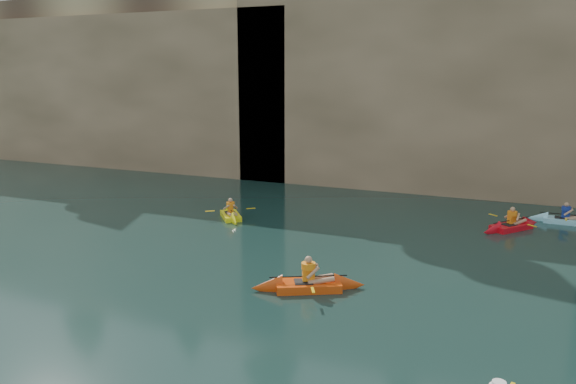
% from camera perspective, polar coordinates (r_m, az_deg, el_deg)
% --- Properties ---
extents(cliff, '(70.00, 16.00, 12.00)m').
position_cam_1_polar(cliff, '(39.15, 14.50, 11.00)').
color(cliff, tan).
rests_on(cliff, ground).
extents(cliff_slab_west, '(26.00, 2.40, 10.56)m').
position_cam_1_polar(cliff_slab_west, '(40.75, -16.90, 9.88)').
color(cliff_slab_west, tan).
rests_on(cliff_slab_west, ground).
extents(cliff_slab_center, '(24.00, 2.40, 11.40)m').
position_cam_1_polar(cliff_slab_center, '(31.55, 15.98, 10.17)').
color(cliff_slab_center, tan).
rests_on(cliff_slab_center, ground).
extents(sea_cave_west, '(4.50, 1.00, 4.00)m').
position_cam_1_polar(sea_cave_west, '(39.23, -14.97, 5.11)').
color(sea_cave_west, black).
rests_on(sea_cave_west, ground).
extents(sea_cave_center, '(3.50, 1.00, 3.20)m').
position_cam_1_polar(sea_cave_center, '(32.62, 4.89, 3.41)').
color(sea_cave_center, black).
rests_on(sea_cave_center, ground).
extents(kayaker_orange, '(3.47, 2.35, 1.34)m').
position_cam_1_polar(kayaker_orange, '(17.39, 2.08, -9.40)').
color(kayaker_orange, '#E2460E').
rests_on(kayaker_orange, ground).
extents(kayaker_red_far, '(2.60, 3.08, 1.22)m').
position_cam_1_polar(kayaker_red_far, '(25.53, 21.73, -3.23)').
color(kayaker_red_far, red).
rests_on(kayaker_red_far, ground).
extents(kayaker_yellow, '(2.32, 2.64, 1.16)m').
position_cam_1_polar(kayaker_yellow, '(25.66, -5.84, -2.35)').
color(kayaker_yellow, '#FFF815').
rests_on(kayaker_yellow, ground).
extents(kayaker_ltblue_mid, '(3.09, 2.32, 1.17)m').
position_cam_1_polar(kayaker_ltblue_mid, '(27.53, 26.32, -2.57)').
color(kayaker_ltblue_mid, '#97E6FE').
rests_on(kayaker_ltblue_mid, ground).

